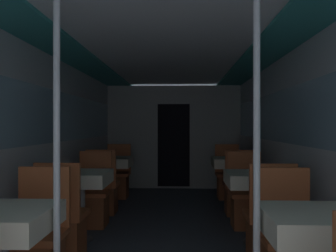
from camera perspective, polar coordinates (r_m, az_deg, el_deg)
name	(u,v)px	position (r m, az deg, el deg)	size (l,w,h in m)	color
wall_left	(48,142)	(4.45, -17.77, -2.29)	(0.05, 8.56, 2.06)	silver
wall_right	(290,142)	(4.36, 18.06, -2.34)	(0.05, 8.56, 2.06)	silver
ceiling_panel	(168,51)	(4.27, -0.06, 11.42)	(2.71, 8.56, 0.07)	silver
bulkhead_far	(174,137)	(7.51, 0.87, -1.71)	(2.66, 0.09, 2.06)	#A8A8A3
chair_left_far_0	(37,252)	(3.20, -19.38, -17.69)	(0.42, 0.42, 0.93)	brown
support_pole_left_0	(57,164)	(2.38, -16.59, -5.54)	(0.04, 0.04, 2.06)	silver
dining_table_left_1	(80,182)	(4.26, -13.27, -8.34)	(0.63, 0.63, 0.75)	#4C4C51
chair_left_near_1	(63,229)	(3.77, -15.74, -14.92)	(0.42, 0.42, 0.93)	brown
chair_left_far_1	(93,203)	(4.89, -11.39, -11.43)	(0.42, 0.42, 0.93)	brown
dining_table_left_2	(111,165)	(6.02, -8.66, -5.85)	(0.63, 0.63, 0.75)	#4C4C51
chair_left_near_2	(103,194)	(5.50, -9.83, -10.14)	(0.42, 0.42, 0.93)	brown
chair_left_far_2	(118,181)	(6.65, -7.70, -8.35)	(0.42, 0.42, 0.93)	brown
dining_table_right_0	(317,231)	(2.46, 21.82, -14.62)	(0.63, 0.63, 0.75)	#4C4C51
support_pole_right_0	(257,165)	(2.30, 13.36, -5.73)	(0.04, 0.04, 2.06)	silver
dining_table_right_1	(256,183)	(4.19, 13.26, -8.48)	(0.63, 0.63, 0.75)	#4C4C51
chair_right_near_1	(269,231)	(3.69, 15.12, -15.25)	(0.42, 0.42, 0.93)	brown
chair_right_far_1	(246,204)	(4.83, 11.86, -11.58)	(0.42, 0.42, 0.93)	brown
dining_table_right_2	(233,165)	(5.98, 9.84, -5.90)	(0.63, 0.63, 0.75)	#4C4C51
chair_right_near_2	(239,195)	(5.44, 10.70, -10.24)	(0.42, 0.42, 0.93)	brown
chair_right_far_2	(228,182)	(6.61, 9.13, -8.41)	(0.42, 0.42, 0.93)	brown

